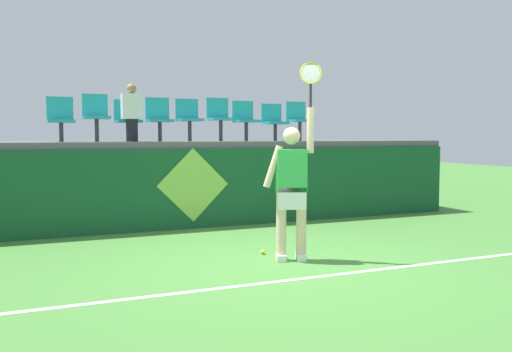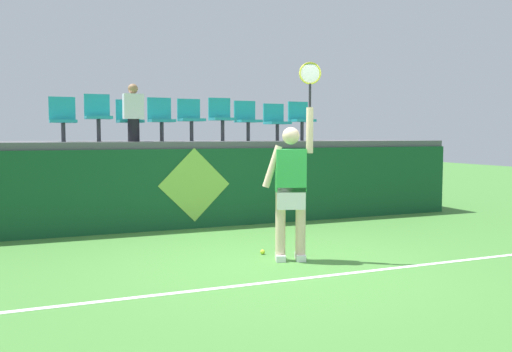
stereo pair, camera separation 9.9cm
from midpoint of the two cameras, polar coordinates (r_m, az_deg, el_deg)
name	(u,v)px [view 1 (the left image)]	position (r m, az deg, el deg)	size (l,w,h in m)	color
ground_plane	(282,265)	(6.91, 2.35, -9.22)	(40.00, 40.00, 0.00)	#478438
court_back_wall	(205,188)	(9.65, -5.66, -1.24)	(10.33, 0.20, 1.38)	#144C28
spectator_platform	(184,144)	(10.86, -7.80, 3.31)	(10.33, 2.71, 0.12)	#56565B
court_baseline_stripe	(309,278)	(6.33, 5.07, -10.49)	(9.30, 0.08, 0.01)	white
tennis_player	(292,185)	(7.03, 3.35, -0.98)	(0.72, 0.37, 2.53)	white
tennis_ball	(263,252)	(7.50, 0.35, -7.88)	(0.07, 0.07, 0.07)	#D1E533
water_bottle	(287,134)	(10.34, 2.98, 4.34)	(0.07, 0.07, 0.26)	white
stadium_chair_0	(61,117)	(10.02, -19.91, 5.78)	(0.44, 0.42, 0.78)	#38383D
stadium_chair_1	(96,114)	(10.08, -16.57, 6.19)	(0.44, 0.42, 0.84)	#38383D
stadium_chair_2	(127,118)	(10.16, -13.48, 5.89)	(0.44, 0.42, 0.76)	#38383D
stadium_chair_3	(159,117)	(10.27, -10.34, 6.06)	(0.44, 0.42, 0.81)	#38383D
stadium_chair_4	(189,117)	(10.41, -7.29, 6.11)	(0.44, 0.42, 0.80)	#38383D
stadium_chair_5	(219,116)	(10.60, -4.09, 6.23)	(0.44, 0.42, 0.83)	#38383D
stadium_chair_6	(245,118)	(10.79, -1.43, 6.03)	(0.44, 0.42, 0.79)	#38383D
stadium_chair_7	(274,120)	(11.04, 1.60, 5.83)	(0.44, 0.42, 0.75)	#38383D
stadium_chair_8	(298,118)	(11.28, 4.17, 6.02)	(0.44, 0.42, 0.80)	#38383D
spectator_0	(132,112)	(9.76, -13.08, 6.49)	(0.34, 0.20, 1.00)	black
wall_signage_mount	(194,229)	(9.57, -6.81, -5.44)	(1.27, 0.01, 1.39)	#144C28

